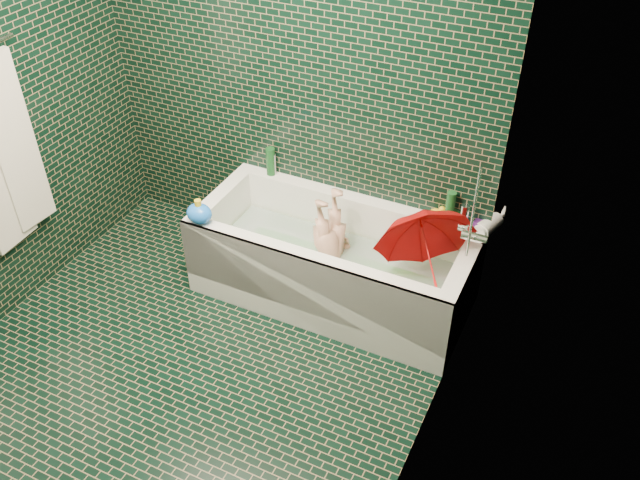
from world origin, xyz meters
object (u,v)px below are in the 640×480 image
at_px(bathtub, 332,269).
at_px(rubber_duck, 437,213).
at_px(child, 332,254).
at_px(bath_toy, 199,213).
at_px(umbrella, 428,253).

bearing_deg(bathtub, rubber_duck, 33.30).
distance_m(child, bath_toy, 0.85).
xyz_separation_m(bathtub, rubber_duck, (0.53, 0.35, 0.38)).
bearing_deg(umbrella, rubber_duck, 79.99).
height_order(rubber_duck, bath_toy, bath_toy).
height_order(child, bath_toy, bath_toy).
distance_m(child, rubber_duck, 0.69).
height_order(umbrella, bath_toy, umbrella).
xyz_separation_m(bathtub, umbrella, (0.59, 0.00, 0.34)).
relative_size(umbrella, bath_toy, 3.43).
relative_size(bathtub, child, 2.07).
relative_size(child, umbrella, 1.46).
distance_m(umbrella, rubber_duck, 0.35).
relative_size(child, bath_toy, 4.99).
bearing_deg(umbrella, child, 157.05).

